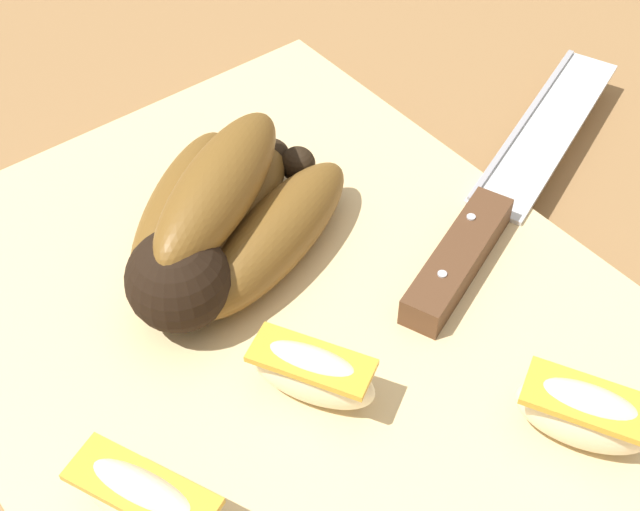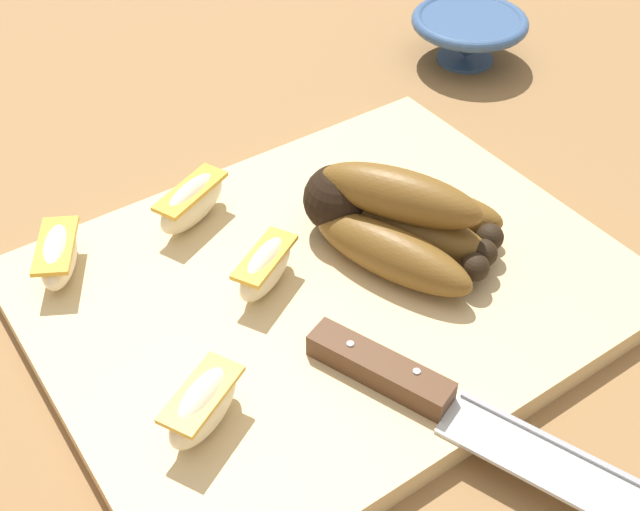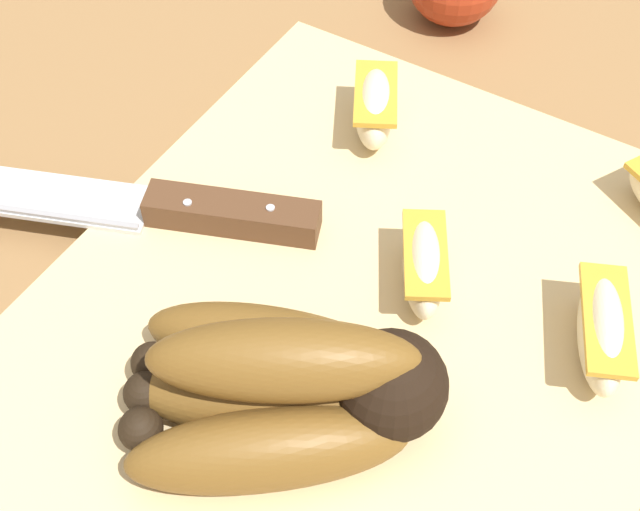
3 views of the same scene
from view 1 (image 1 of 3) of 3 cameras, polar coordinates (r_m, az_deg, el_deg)
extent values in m
plane|color=olive|center=(0.46, -2.13, -7.89)|extent=(6.00, 6.00, 0.00)
cube|color=#DBBC84|center=(0.46, -1.75, -5.22)|extent=(0.41, 0.33, 0.02)
sphere|color=black|center=(0.44, -9.26, -1.62)|extent=(0.05, 0.05, 0.05)
ellipsoid|color=brown|center=(0.47, -2.98, 1.29)|extent=(0.08, 0.14, 0.04)
sphere|color=black|center=(0.51, -1.47, 6.01)|extent=(0.02, 0.02, 0.02)
ellipsoid|color=brown|center=(0.48, -6.02, 2.15)|extent=(0.10, 0.13, 0.04)
sphere|color=black|center=(0.52, -3.14, 6.52)|extent=(0.02, 0.02, 0.02)
ellipsoid|color=brown|center=(0.49, -8.94, 2.98)|extent=(0.11, 0.13, 0.04)
sphere|color=black|center=(0.52, -5.07, 6.95)|extent=(0.02, 0.02, 0.02)
ellipsoid|color=brown|center=(0.45, -6.68, 4.39)|extent=(0.10, 0.13, 0.04)
cylinder|color=white|center=(0.47, -5.52, 4.90)|extent=(0.02, 0.02, 0.00)
cube|color=silver|center=(0.58, 14.63, 7.98)|extent=(0.10, 0.18, 0.00)
cube|color=#99999E|center=(0.59, 13.28, 8.71)|extent=(0.07, 0.17, 0.00)
cube|color=#51331E|center=(0.48, 9.02, -0.23)|extent=(0.06, 0.10, 0.02)
cylinder|color=#B2B2B7|center=(0.46, 8.00, -1.21)|extent=(0.00, 0.01, 0.00)
cylinder|color=#B2B2B7|center=(0.49, 10.24, 2.21)|extent=(0.01, 0.01, 0.00)
ellipsoid|color=beige|center=(0.39, -11.33, -15.57)|extent=(0.07, 0.05, 0.04)
cube|color=gold|center=(0.38, -11.60, -14.73)|extent=(0.07, 0.05, 0.00)
ellipsoid|color=beige|center=(0.42, 16.83, -10.02)|extent=(0.07, 0.05, 0.04)
cube|color=gold|center=(0.41, 17.20, -9.08)|extent=(0.06, 0.05, 0.00)
ellipsoid|color=beige|center=(0.41, -0.55, -7.82)|extent=(0.07, 0.05, 0.04)
cube|color=gold|center=(0.40, -0.56, -6.89)|extent=(0.06, 0.05, 0.00)
camera|label=2|loc=(0.51, 67.72, 30.71)|focal=45.04mm
camera|label=3|loc=(0.47, -46.11, 40.84)|focal=49.59mm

